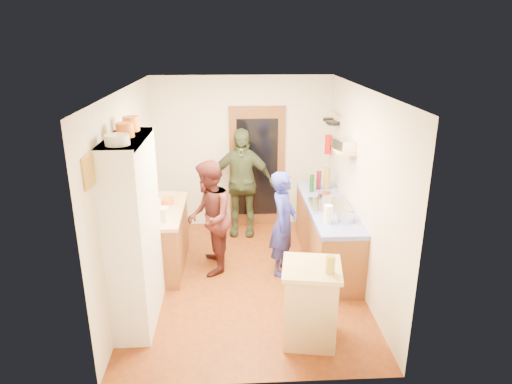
{
  "coord_description": "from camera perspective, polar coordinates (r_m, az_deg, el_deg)",
  "views": [
    {
      "loc": [
        -0.17,
        -5.59,
        3.24
      ],
      "look_at": [
        0.13,
        0.15,
        1.23
      ],
      "focal_mm": 32.0,
      "sensor_mm": 36.0,
      "label": 1
    }
  ],
  "objects": [
    {
      "name": "ext_bracket",
      "position": [
        7.69,
        9.42,
        5.52
      ],
      "size": [
        0.06,
        0.1,
        0.04
      ],
      "primitive_type": "cube",
      "color": "black",
      "rests_on": "wall_right"
    },
    {
      "name": "island_top",
      "position": [
        4.93,
        7.0,
        -9.45
      ],
      "size": [
        0.71,
        0.71,
        0.05
      ],
      "primitive_type": "cube",
      "rotation": [
        0.0,
        0.0,
        -0.16
      ],
      "color": "#DAB87F",
      "rests_on": "island_base"
    },
    {
      "name": "right_counter_base",
      "position": [
        6.85,
        8.82,
        -5.3
      ],
      "size": [
        0.6,
        2.2,
        0.84
      ],
      "primitive_type": "cube",
      "color": "brown",
      "rests_on": "ground"
    },
    {
      "name": "wall_front",
      "position": [
        4.08,
        -0.27,
        -9.14
      ],
      "size": [
        3.0,
        0.02,
        2.6
      ],
      "primitive_type": "cube",
      "color": "beige",
      "rests_on": "ground"
    },
    {
      "name": "wall_back",
      "position": [
        7.85,
        -1.7,
        4.92
      ],
      "size": [
        3.0,
        0.02,
        2.6
      ],
      "primitive_type": "cube",
      "color": "beige",
      "rests_on": "ground"
    },
    {
      "name": "plate_stack",
      "position": [
        4.7,
        -16.98,
        6.27
      ],
      "size": [
        0.24,
        0.24,
        0.1
      ],
      "primitive_type": "cylinder",
      "color": "white",
      "rests_on": "hutch_top_shelf"
    },
    {
      "name": "pan_rail",
      "position": [
        7.4,
        9.88,
        9.71
      ],
      "size": [
        0.02,
        0.65,
        0.02
      ],
      "primitive_type": "cylinder",
      "rotation": [
        1.57,
        0.0,
        0.0
      ],
      "color": "silver",
      "rests_on": "wall_right"
    },
    {
      "name": "wall_left",
      "position": [
        6.07,
        -15.62,
        -0.13
      ],
      "size": [
        0.02,
        4.0,
        2.6
      ],
      "primitive_type": "cube",
      "color": "beige",
      "rests_on": "ground"
    },
    {
      "name": "hutch_body",
      "position": [
        5.37,
        -14.97,
        -4.93
      ],
      "size": [
        0.4,
        1.2,
        2.2
      ],
      "primitive_type": "cube",
      "color": "white",
      "rests_on": "ground"
    },
    {
      "name": "chopping_board",
      "position": [
        7.1,
        -11.04,
        -0.27
      ],
      "size": [
        0.33,
        0.26,
        0.02
      ],
      "primitive_type": "cube",
      "rotation": [
        0.0,
        0.0,
        -0.16
      ],
      "color": "#DAB87F",
      "rests_on": "left_counter_top"
    },
    {
      "name": "cutting_board",
      "position": [
        4.96,
        6.42,
        -9.06
      ],
      "size": [
        0.39,
        0.33,
        0.02
      ],
      "primitive_type": "cube",
      "rotation": [
        0.0,
        0.0,
        -0.16
      ],
      "color": "white",
      "rests_on": "island_top"
    },
    {
      "name": "orange_bowl",
      "position": [
        6.71,
        -10.99,
        -1.18
      ],
      "size": [
        0.21,
        0.21,
        0.08
      ],
      "primitive_type": "cylinder",
      "rotation": [
        0.0,
        0.0,
        -0.18
      ],
      "color": "orange",
      "rests_on": "left_counter_top"
    },
    {
      "name": "right_counter_top",
      "position": [
        6.68,
        9.01,
        -1.78
      ],
      "size": [
        0.62,
        2.22,
        0.06
      ],
      "primitive_type": "cube",
      "color": "#081BC1",
      "rests_on": "right_counter_base"
    },
    {
      "name": "left_counter_base",
      "position": [
        6.74,
        -11.59,
        -5.84
      ],
      "size": [
        0.6,
        1.4,
        0.85
      ],
      "primitive_type": "cube",
      "color": "brown",
      "rests_on": "ground"
    },
    {
      "name": "floor",
      "position": [
        6.47,
        -1.13,
        -10.91
      ],
      "size": [
        3.0,
        4.0,
        0.02
      ],
      "primitive_type": "cube",
      "color": "#7C390D",
      "rests_on": "ground"
    },
    {
      "name": "bottle_c",
      "position": [
        7.26,
        8.88,
        1.64
      ],
      "size": [
        0.09,
        0.09,
        0.34
      ],
      "primitive_type": "cylinder",
      "rotation": [
        0.0,
        0.0,
        -0.07
      ],
      "color": "olive",
      "rests_on": "right_counter_top"
    },
    {
      "name": "pot_on_hob",
      "position": [
        6.64,
        8.61,
        -0.62
      ],
      "size": [
        0.2,
        0.2,
        0.13
      ],
      "primitive_type": "cylinder",
      "color": "silver",
      "rests_on": "hob"
    },
    {
      "name": "orange_pot_a",
      "position": [
        5.04,
        -16.07,
        7.48
      ],
      "size": [
        0.19,
        0.19,
        0.15
      ],
      "primitive_type": "cylinder",
      "color": "orange",
      "rests_on": "hutch_top_shelf"
    },
    {
      "name": "wall_right",
      "position": [
        6.15,
        12.98,
        0.37
      ],
      "size": [
        0.02,
        4.0,
        2.6
      ],
      "primitive_type": "cube",
      "color": "beige",
      "rests_on": "ground"
    },
    {
      "name": "person_back",
      "position": [
        7.52,
        -1.79,
        1.19
      ],
      "size": [
        1.11,
        0.57,
        1.82
      ],
      "primitive_type": "imported",
      "rotation": [
        0.0,
        0.0,
        -0.12
      ],
      "color": "#303923",
      "rests_on": "ground"
    },
    {
      "name": "ceiling",
      "position": [
        5.63,
        -1.31,
        12.83
      ],
      "size": [
        3.0,
        4.0,
        0.02
      ],
      "primitive_type": "cube",
      "color": "silver",
      "rests_on": "ground"
    },
    {
      "name": "pan_hang_a",
      "position": [
        7.24,
        9.65,
        8.47
      ],
      "size": [
        0.18,
        0.18,
        0.05
      ],
      "primitive_type": "cylinder",
      "color": "black",
      "rests_on": "pan_rail"
    },
    {
      "name": "paper_towel",
      "position": [
        5.97,
        8.99,
        -2.77
      ],
      "size": [
        0.13,
        0.13,
        0.25
      ],
      "primitive_type": "cylinder",
      "rotation": [
        0.0,
        0.0,
        -0.19
      ],
      "color": "white",
      "rests_on": "right_counter_top"
    },
    {
      "name": "oil_jar",
      "position": [
        4.77,
        9.27,
        -8.91
      ],
      "size": [
        0.11,
        0.11,
        0.19
      ],
      "primitive_type": "cylinder",
      "rotation": [
        0.0,
        0.0,
        -0.16
      ],
      "color": "#AD9E2D",
      "rests_on": "island_top"
    },
    {
      "name": "island_base",
      "position": [
        5.16,
        6.8,
        -13.89
      ],
      "size": [
        0.63,
        0.63,
        0.86
      ],
      "primitive_type": "cube",
      "rotation": [
        0.0,
        0.0,
        -0.16
      ],
      "color": "#DAB87F",
      "rests_on": "ground"
    },
    {
      "name": "hob",
      "position": [
        6.59,
        9.17,
        -1.61
      ],
      "size": [
        0.55,
        0.58,
        0.04
      ],
      "primitive_type": "cube",
      "color": "silver",
      "rests_on": "right_counter_top"
    },
    {
      "name": "hutch_top_shelf",
      "position": [
        5.04,
        -16.02,
        6.37
      ],
      "size": [
        0.4,
        1.14,
        0.04
      ],
      "primitive_type": "cube",
      "color": "white",
      "rests_on": "hutch_body"
    },
    {
      "name": "pan_hang_b",
      "position": [
        7.44,
        9.32,
        8.61
      ],
      "size": [
        0.16,
        0.16,
        0.05
      ],
      "primitive_type": "cylinder",
      "color": "black",
      "rests_on": "pan_rail"
    },
    {
      "name": "person_left",
      "position": [
        6.41,
        -5.62,
        -3.11
      ],
      "size": [
        0.64,
        0.81,
        1.63
      ],
      "primitive_type": "imported",
      "rotation": [
        0.0,
        0.0,
        -1.54
      ],
      "color": "#431B19",
      "rests_on": "ground"
    },
    {
      "name": "wall_shelf",
      "position": [
        6.42,
        10.98,
        5.02
      ],
      "size": [
        0.26,
        0.42,
        0.03
      ],
      "primitive_type": "cube",
      "color": "#DAB87F",
      "rests_on": "wall_right"
    },
    {
      "name": "bottle_b",
      "position": [
        7.25,
        7.84,
        1.49
      ],
      "size": [
        0.09,
        0.09,
        0.3
      ],
      "primitive_type": "cylinder",
      "rotation": [
        0.0,
        0.0,
        -0.24
      ],
      "color": "#591419",
      "rests_on": "right_counter_top"
    },
    {
      "name": "picture_frame",
      "position": [
        4.41,
        -20.19,
        2.42
      ],
      "size": [
        0.03,
        0.25,
        0.3
      ],
      "primitive_type": "cube",
      "color": "gold",
      "rests_on": "wall_left"
    },
    {
      "name": "door_glass",
      "position": [
        7.85,
        0.16,
        3.05
      ],
      "size": [
        0.7,
        0.02,
        1.7
      ],
      "primitive_type": "cube",
      "color": "black",
      "rests_on": "door_frame"
    },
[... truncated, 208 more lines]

